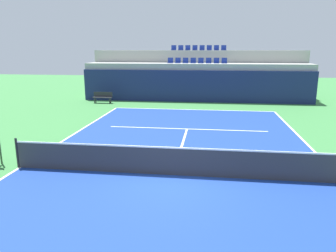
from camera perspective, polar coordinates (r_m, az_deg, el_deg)
ground_plane at (r=10.83m, az=0.87°, el=-8.72°), size 80.00×80.00×0.00m
court_surface at (r=10.83m, az=0.87°, el=-8.69°), size 11.00×24.00×0.01m
baseline_far at (r=22.32m, az=4.44°, el=2.90°), size 11.00×0.10×0.00m
sideline_left at (r=12.63m, az=-24.70°, el=-6.66°), size 0.10×24.00×0.00m
service_line_far at (r=16.90m, az=3.39°, el=-0.52°), size 8.26×0.10×0.00m
centre_service_line at (r=13.83m, az=2.41°, el=-3.70°), size 0.10×6.40×0.00m
back_wall at (r=25.55m, az=4.92°, el=7.01°), size 18.11×0.30×2.48m
stands_tier_lower at (r=26.87m, az=5.07°, el=7.84°), size 18.11×2.40×2.96m
stands_tier_upper at (r=29.21m, az=5.31°, el=9.29°), size 18.11×2.40×3.98m
seating_row_lower at (r=26.85m, az=5.15°, el=11.27°), size 4.83×0.44×0.44m
seating_row_upper at (r=29.23m, az=5.41°, el=13.44°), size 4.83×0.44×0.44m
tennis_net at (r=10.65m, az=0.88°, el=-6.18°), size 11.08×0.08×1.07m
player_bench at (r=25.53m, az=-11.47°, el=5.13°), size 1.50×0.40×0.85m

